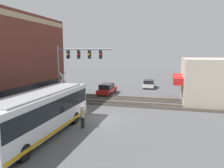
{
  "coord_description": "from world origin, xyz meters",
  "views": [
    {
      "loc": [
        -18.25,
        -5.95,
        5.97
      ],
      "look_at": [
        3.64,
        -0.1,
        2.67
      ],
      "focal_mm": 35.0,
      "sensor_mm": 36.0,
      "label": 1
    }
  ],
  "objects_px": {
    "city_bus": "(41,112)",
    "parked_car_red": "(107,89)",
    "crossing_signal": "(63,85)",
    "parked_car_white": "(149,84)",
    "pedestrian_near_bus": "(83,116)"
  },
  "relations": [
    {
      "from": "parked_car_red",
      "to": "pedestrian_near_bus",
      "type": "bearing_deg",
      "value": -171.3
    },
    {
      "from": "parked_car_white",
      "to": "parked_car_red",
      "type": "bearing_deg",
      "value": 142.28
    },
    {
      "from": "city_bus",
      "to": "parked_car_red",
      "type": "xyz_separation_m",
      "value": [
        16.7,
        -0.0,
        -1.08
      ]
    },
    {
      "from": "crossing_signal",
      "to": "pedestrian_near_bus",
      "type": "distance_m",
      "value": 8.42
    },
    {
      "from": "crossing_signal",
      "to": "parked_car_white",
      "type": "bearing_deg",
      "value": -29.21
    },
    {
      "from": "parked_car_white",
      "to": "pedestrian_near_bus",
      "type": "height_order",
      "value": "pedestrian_near_bus"
    },
    {
      "from": "city_bus",
      "to": "parked_car_white",
      "type": "relative_size",
      "value": 2.53
    },
    {
      "from": "parked_car_red",
      "to": "parked_car_white",
      "type": "height_order",
      "value": "parked_car_red"
    },
    {
      "from": "city_bus",
      "to": "crossing_signal",
      "type": "relative_size",
      "value": 2.81
    },
    {
      "from": "city_bus",
      "to": "pedestrian_near_bus",
      "type": "bearing_deg",
      "value": -43.83
    },
    {
      "from": "crossing_signal",
      "to": "city_bus",
      "type": "bearing_deg",
      "value": -162.02
    },
    {
      "from": "city_bus",
      "to": "parked_car_red",
      "type": "bearing_deg",
      "value": -0.0
    },
    {
      "from": "pedestrian_near_bus",
      "to": "parked_car_white",
      "type": "bearing_deg",
      "value": -8.5
    },
    {
      "from": "parked_car_white",
      "to": "city_bus",
      "type": "bearing_deg",
      "value": 167.16
    },
    {
      "from": "city_bus",
      "to": "crossing_signal",
      "type": "distance_m",
      "value": 9.35
    }
  ]
}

